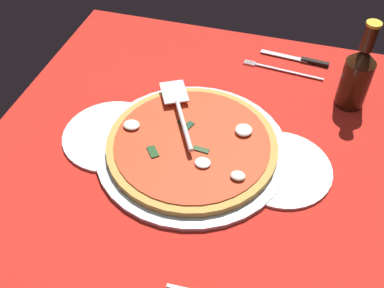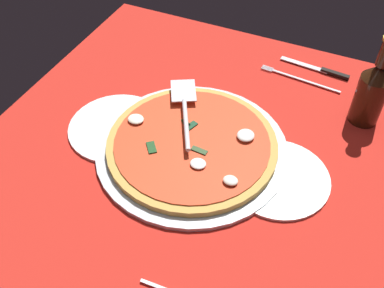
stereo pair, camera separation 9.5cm
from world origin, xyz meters
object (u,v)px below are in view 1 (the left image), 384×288
pizza_server (179,109)px  place_setting_far (292,66)px  dinner_plate_right (281,169)px  pizza (192,144)px  dinner_plate_left (113,135)px  beer_bottle (357,75)px

pizza_server → place_setting_far: (21.72, 28.87, -4.33)cm
dinner_plate_right → pizza: pizza is taller
dinner_plate_right → pizza_server: size_ratio=0.95×
dinner_plate_left → pizza: bearing=2.1°
pizza → place_setting_far: bearing=65.4°
pizza_server → beer_bottle: size_ratio=1.00×
dinner_plate_left → pizza_server: pizza_server is taller
dinner_plate_right → beer_bottle: bearing=63.9°
pizza → beer_bottle: bearing=38.8°
dinner_plate_left → dinner_plate_right: same height
dinner_plate_right → pizza: size_ratio=0.58×
pizza_server → place_setting_far: 36.39cm
dinner_plate_right → pizza_server: 25.54cm
dinner_plate_left → beer_bottle: bearing=27.6°
pizza_server → beer_bottle: 40.74cm
dinner_plate_left → dinner_plate_right: 37.05cm
dinner_plate_right → pizza_server: pizza_server is taller
beer_bottle → pizza: bearing=-141.2°
place_setting_far → beer_bottle: size_ratio=0.98×
dinner_plate_right → beer_bottle: (12.32, 25.11, 8.00)cm
place_setting_far → beer_bottle: bearing=148.6°
pizza → beer_bottle: beer_bottle is taller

